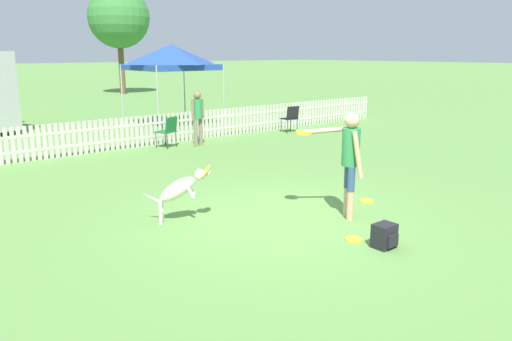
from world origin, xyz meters
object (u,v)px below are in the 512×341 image
object	(u,v)px
handler_person	(348,153)
canopy_tent_main	(171,57)
leaping_dog	(180,188)
tree_left_grove	(119,18)
frisbee_near_dog	(367,201)
folding_chair_center	(291,117)
backpack_on_grass	(385,236)
folding_chair_blue_left	(168,129)
spectator_standing	(198,113)
frisbee_near_handler	(353,239)

from	to	relation	value
handler_person	canopy_tent_main	world-z (taller)	canopy_tent_main
leaping_dog	tree_left_grove	world-z (taller)	tree_left_grove
handler_person	canopy_tent_main	xyz separation A→B (m)	(3.09, 10.62, 1.35)
leaping_dog	frisbee_near_dog	size ratio (longest dim) A/B	3.83
handler_person	folding_chair_center	world-z (taller)	handler_person
canopy_tent_main	tree_left_grove	size ratio (longest dim) A/B	0.44
folding_chair_center	tree_left_grove	xyz separation A→B (m)	(2.58, 18.13, 4.12)
leaping_dog	tree_left_grove	bearing A→B (deg)	-167.79
handler_person	tree_left_grove	distance (m)	26.50
frisbee_near_dog	backpack_on_grass	world-z (taller)	backpack_on_grass
frisbee_near_dog	canopy_tent_main	world-z (taller)	canopy_tent_main
handler_person	backpack_on_grass	xyz separation A→B (m)	(-0.57, -1.17, -0.90)
handler_person	folding_chair_center	size ratio (longest dim) A/B	1.93
backpack_on_grass	folding_chair_blue_left	world-z (taller)	folding_chair_blue_left
backpack_on_grass	folding_chair_center	size ratio (longest dim) A/B	0.38
leaping_dog	folding_chair_center	size ratio (longest dim) A/B	1.09
folding_chair_blue_left	tree_left_grove	xyz separation A→B (m)	(7.06, 17.94, 4.13)
folding_chair_center	spectator_standing	distance (m)	3.72
leaping_dog	spectator_standing	world-z (taller)	spectator_standing
canopy_tent_main	spectator_standing	size ratio (longest dim) A/B	1.85
folding_chair_center	spectator_standing	world-z (taller)	spectator_standing
frisbee_near_handler	folding_chair_center	distance (m)	9.73
leaping_dog	spectator_standing	size ratio (longest dim) A/B	0.62
canopy_tent_main	leaping_dog	bearing A→B (deg)	-119.88
handler_person	frisbee_near_dog	size ratio (longest dim) A/B	6.78
folding_chair_center	leaping_dog	bearing A→B (deg)	44.78
folding_chair_center	canopy_tent_main	bearing A→B (deg)	-49.79
frisbee_near_handler	backpack_on_grass	size ratio (longest dim) A/B	0.75
leaping_dog	tree_left_grove	size ratio (longest dim) A/B	0.15
frisbee_near_handler	folding_chair_blue_left	bearing A→B (deg)	78.88
backpack_on_grass	frisbee_near_dog	bearing A→B (deg)	44.26
frisbee_near_dog	folding_chair_center	distance (m)	7.90
spectator_standing	folding_chair_center	bearing A→B (deg)	175.27
leaping_dog	frisbee_near_dog	world-z (taller)	leaping_dog
frisbee_near_dog	canopy_tent_main	xyz separation A→B (m)	(2.11, 10.28, 2.40)
frisbee_near_handler	folding_chair_center	world-z (taller)	folding_chair_center
handler_person	folding_chair_center	xyz separation A→B (m)	(5.34, 6.90, -0.53)
frisbee_near_dog	tree_left_grove	bearing A→B (deg)	74.29
leaping_dog	folding_chair_center	world-z (taller)	leaping_dog
spectator_standing	tree_left_grove	bearing A→B (deg)	-115.32
backpack_on_grass	spectator_standing	size ratio (longest dim) A/B	0.22
handler_person	backpack_on_grass	world-z (taller)	handler_person
handler_person	backpack_on_grass	distance (m)	1.58
spectator_standing	frisbee_near_handler	bearing A→B (deg)	66.50
canopy_tent_main	frisbee_near_handler	bearing A→B (deg)	-108.37
frisbee_near_handler	backpack_on_grass	xyz separation A→B (m)	(0.11, -0.44, 0.15)
folding_chair_center	tree_left_grove	world-z (taller)	tree_left_grove
handler_person	frisbee_near_handler	distance (m)	1.45
backpack_on_grass	handler_person	bearing A→B (deg)	63.96
handler_person	folding_chair_blue_left	xyz separation A→B (m)	(0.86, 7.10, -0.54)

